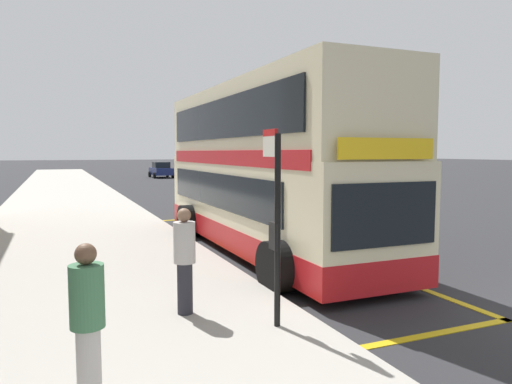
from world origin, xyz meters
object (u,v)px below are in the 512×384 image
double_decker_bus (263,174)px  pedestrian_further_back (185,257)px  bus_stop_sign (275,212)px  parked_car_teal_across (200,175)px  pedestrian_waiting_near_sign (88,318)px  parked_car_navy_distant (161,170)px

double_decker_bus → pedestrian_further_back: double_decker_bus is taller
bus_stop_sign → parked_car_teal_across: bearing=75.7°
bus_stop_sign → pedestrian_further_back: bus_stop_sign is taller
parked_car_teal_across → pedestrian_waiting_near_sign: size_ratio=2.57×
pedestrian_waiting_near_sign → pedestrian_further_back: size_ratio=0.99×
parked_car_navy_distant → parked_car_teal_across: (0.51, -12.68, 0.00)m
pedestrian_waiting_near_sign → parked_car_teal_across: bearing=71.8°
double_decker_bus → pedestrian_waiting_near_sign: size_ratio=6.31×
pedestrian_waiting_near_sign → pedestrian_further_back: pedestrian_further_back is taller
bus_stop_sign → parked_car_navy_distant: bus_stop_sign is taller
parked_car_navy_distant → pedestrian_waiting_near_sign: 45.36m
double_decker_bus → pedestrian_waiting_near_sign: 8.45m
parked_car_teal_across → pedestrian_further_back: size_ratio=2.53×
double_decker_bus → pedestrian_further_back: bearing=-126.3°
bus_stop_sign → parked_car_teal_across: (7.70, 30.31, -1.00)m
bus_stop_sign → pedestrian_waiting_near_sign: 3.06m
double_decker_bus → parked_car_teal_across: (5.47, 24.80, -1.26)m
parked_car_navy_distant → pedestrian_waiting_near_sign: (-9.85, -44.28, 0.23)m
pedestrian_waiting_near_sign → parked_car_navy_distant: bearing=77.5°
pedestrian_waiting_near_sign → pedestrian_further_back: bearing=55.4°
double_decker_bus → parked_car_navy_distant: 37.82m
bus_stop_sign → parked_car_teal_across: size_ratio=0.68×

